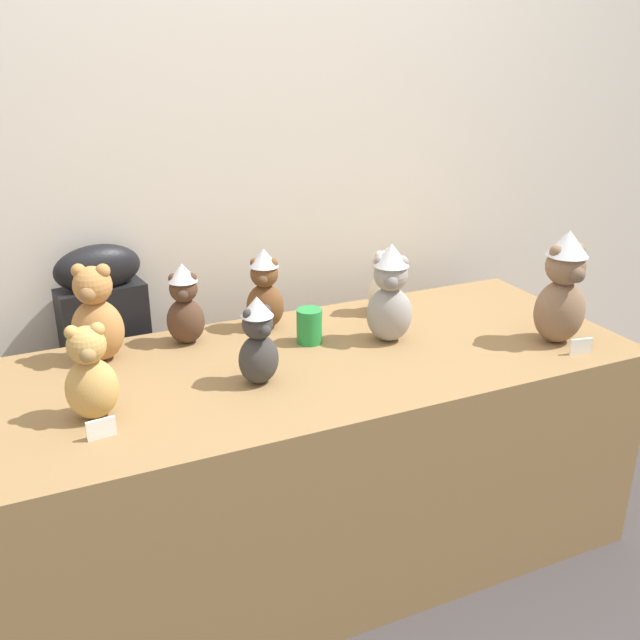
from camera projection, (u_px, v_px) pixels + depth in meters
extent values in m
plane|color=#3D3838|center=(354.00, 596.00, 2.17)|extent=(10.00, 10.00, 0.00)
cube|color=silver|center=(243.00, 128.00, 2.44)|extent=(7.00, 0.08, 2.60)
cube|color=olive|center=(320.00, 457.00, 2.25)|extent=(1.90, 0.78, 0.70)
cube|color=black|center=(114.00, 401.00, 2.45)|extent=(0.29, 0.16, 0.84)
ellipsoid|color=black|center=(98.00, 268.00, 2.28)|extent=(0.29, 0.16, 0.15)
ellipsoid|color=#B27A42|center=(98.00, 330.00, 2.07)|extent=(0.19, 0.18, 0.19)
sphere|color=#B27A42|center=(92.00, 285.00, 2.02)|extent=(0.11, 0.11, 0.11)
sphere|color=#B27A42|center=(78.00, 271.00, 2.00)|extent=(0.04, 0.04, 0.04)
sphere|color=#B27A42|center=(103.00, 271.00, 2.00)|extent=(0.04, 0.04, 0.04)
sphere|color=olive|center=(88.00, 294.00, 1.98)|extent=(0.05, 0.05, 0.05)
ellipsoid|color=#7F6047|center=(559.00, 312.00, 2.19)|extent=(0.17, 0.15, 0.20)
sphere|color=#7F6047|center=(565.00, 266.00, 2.14)|extent=(0.12, 0.12, 0.12)
sphere|color=#7F6047|center=(557.00, 252.00, 2.11)|extent=(0.04, 0.04, 0.04)
sphere|color=#7F6047|center=(578.00, 250.00, 2.13)|extent=(0.04, 0.04, 0.04)
sphere|color=brown|center=(576.00, 274.00, 2.10)|extent=(0.05, 0.05, 0.05)
cone|color=silver|center=(569.00, 243.00, 2.11)|extent=(0.13, 0.13, 0.08)
ellipsoid|color=brown|center=(265.00, 306.00, 2.31)|extent=(0.16, 0.15, 0.15)
sphere|color=brown|center=(264.00, 274.00, 2.27)|extent=(0.09, 0.09, 0.09)
sphere|color=brown|center=(255.00, 263.00, 2.25)|extent=(0.03, 0.03, 0.03)
sphere|color=brown|center=(273.00, 263.00, 2.25)|extent=(0.03, 0.03, 0.03)
sphere|color=brown|center=(262.00, 280.00, 2.23)|extent=(0.04, 0.04, 0.04)
cone|color=silver|center=(264.00, 258.00, 2.25)|extent=(0.09, 0.09, 0.06)
ellipsoid|color=gray|center=(389.00, 314.00, 2.21)|extent=(0.18, 0.17, 0.18)
sphere|color=gray|center=(391.00, 275.00, 2.16)|extent=(0.11, 0.11, 0.11)
sphere|color=gray|center=(380.00, 261.00, 2.14)|extent=(0.04, 0.04, 0.04)
sphere|color=gray|center=(402.00, 262.00, 2.14)|extent=(0.04, 0.04, 0.04)
sphere|color=slate|center=(391.00, 282.00, 2.12)|extent=(0.04, 0.04, 0.04)
cone|color=silver|center=(391.00, 255.00, 2.13)|extent=(0.11, 0.11, 0.07)
ellipsoid|color=#4C3323|center=(186.00, 321.00, 2.19)|extent=(0.14, 0.13, 0.14)
sphere|color=#4C3323|center=(183.00, 289.00, 2.15)|extent=(0.09, 0.09, 0.09)
sphere|color=#4C3323|center=(174.00, 278.00, 2.14)|extent=(0.03, 0.03, 0.03)
sphere|color=#4C3323|center=(191.00, 278.00, 2.14)|extent=(0.03, 0.03, 0.03)
sphere|color=#412E23|center=(183.00, 295.00, 2.12)|extent=(0.04, 0.04, 0.04)
cone|color=silver|center=(182.00, 272.00, 2.14)|extent=(0.09, 0.09, 0.06)
ellipsoid|color=#383533|center=(259.00, 359.00, 1.94)|extent=(0.13, 0.12, 0.14)
sphere|color=#383533|center=(257.00, 324.00, 1.90)|extent=(0.08, 0.08, 0.08)
sphere|color=#383533|center=(249.00, 315.00, 1.87)|extent=(0.03, 0.03, 0.03)
sphere|color=#383533|center=(265.00, 310.00, 1.90)|extent=(0.03, 0.03, 0.03)
sphere|color=#32302E|center=(265.00, 331.00, 1.87)|extent=(0.04, 0.04, 0.04)
cone|color=silver|center=(257.00, 306.00, 1.88)|extent=(0.09, 0.09, 0.06)
ellipsoid|color=tan|center=(92.00, 389.00, 1.76)|extent=(0.14, 0.12, 0.16)
sphere|color=tan|center=(86.00, 345.00, 1.71)|extent=(0.10, 0.10, 0.10)
sphere|color=tan|center=(71.00, 333.00, 1.69)|extent=(0.04, 0.04, 0.04)
sphere|color=tan|center=(97.00, 329.00, 1.71)|extent=(0.04, 0.04, 0.04)
sphere|color=olive|center=(88.00, 355.00, 1.68)|extent=(0.04, 0.04, 0.04)
ellipsoid|color=beige|center=(383.00, 293.00, 2.44)|extent=(0.15, 0.14, 0.14)
sphere|color=beige|center=(384.00, 263.00, 2.40)|extent=(0.09, 0.09, 0.09)
sphere|color=beige|center=(380.00, 256.00, 2.37)|extent=(0.03, 0.03, 0.03)
sphere|color=beige|center=(389.00, 252.00, 2.40)|extent=(0.03, 0.03, 0.03)
sphere|color=#ABA08A|center=(393.00, 268.00, 2.38)|extent=(0.04, 0.04, 0.04)
cylinder|color=#238C3D|center=(309.00, 326.00, 2.20)|extent=(0.08, 0.08, 0.11)
cube|color=white|center=(581.00, 346.00, 2.13)|extent=(0.07, 0.02, 0.05)
cube|color=white|center=(101.00, 428.00, 1.68)|extent=(0.07, 0.01, 0.05)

